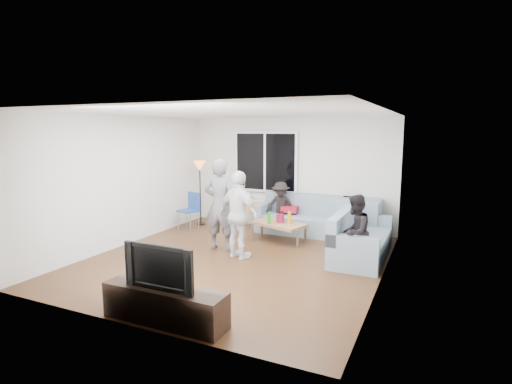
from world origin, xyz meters
The scene contains 30 objects.
floor centered at (0.00, 0.00, -0.02)m, with size 5.00×5.50×0.04m, color #56351C.
ceiling centered at (0.00, 0.00, 2.62)m, with size 5.00×5.50×0.04m, color white.
wall_back centered at (0.00, 2.77, 1.30)m, with size 5.00×0.04×2.60m, color silver.
wall_front centered at (0.00, -2.77, 1.30)m, with size 5.00×0.04×2.60m, color silver.
wall_left centered at (-2.52, 0.00, 1.30)m, with size 0.04×5.50×2.60m, color silver.
wall_right centered at (2.52, 0.00, 1.30)m, with size 0.04×5.50×2.60m, color silver.
window_frame centered at (-0.60, 2.69, 1.55)m, with size 1.62×0.06×1.47m, color white.
window_glass centered at (-0.60, 2.65, 1.55)m, with size 1.50×0.02×1.35m, color black.
window_mullion centered at (-0.60, 2.64, 1.55)m, with size 0.05×0.03×1.35m, color white.
radiator centered at (-0.60, 2.65, 0.31)m, with size 1.30×0.12×0.62m, color silver.
potted_plant centered at (-0.34, 2.62, 0.80)m, with size 0.20×0.16×0.36m, color #28652A.
vase centered at (-1.03, 2.62, 0.71)m, with size 0.18×0.18×0.18m, color white.
sofa_back_section centered at (0.62, 2.27, 0.42)m, with size 2.30×0.85×0.85m, color gray, non-canonical shape.
sofa_right_section centered at (2.02, 1.07, 0.42)m, with size 0.85×2.00×0.85m, color gray, non-canonical shape.
sofa_corner centered at (1.75, 2.27, 0.42)m, with size 0.85×0.85×0.85m, color gray.
cushion_yellow centered at (-0.76, 2.25, 0.51)m, with size 0.38×0.32×0.14m, color gold.
cushion_red centered at (0.16, 2.33, 0.51)m, with size 0.36×0.30×0.13m, color maroon.
coffee_table centered at (0.26, 1.40, 0.20)m, with size 1.10×0.60×0.40m, color #A87A51.
pitcher centered at (0.28, 1.43, 0.49)m, with size 0.17×0.17×0.17m, color maroon.
side_chair centered at (-2.05, 1.48, 0.43)m, with size 0.40×0.40×0.86m, color #224494, non-canonical shape.
floor_lamp centered at (-2.05, 2.02, 0.78)m, with size 0.32×0.32×1.56m, color orange, non-canonical shape.
player_left centered at (-0.57, 0.40, 0.89)m, with size 0.65×0.43×1.78m, color #55555A.
player_right centered at (0.01, 0.07, 0.80)m, with size 0.93×0.39×1.59m, color silver.
spectator_right centered at (2.02, 0.34, 0.63)m, with size 0.62×0.48×1.27m, color black.
spectator_back centered at (-0.05, 2.30, 0.57)m, with size 0.73×0.42×1.14m, color black.
tv_console centered at (0.31, -2.50, 0.22)m, with size 1.60×0.40×0.44m, color #2F2117.
television centered at (0.31, -2.50, 0.71)m, with size 0.95×0.13×0.55m, color black.
bottle_d centered at (0.50, 1.37, 0.53)m, with size 0.07×0.07×0.26m, color orange.
bottle_c centered at (0.26, 1.55, 0.51)m, with size 0.07×0.07×0.21m, color black.
bottle_b centered at (0.10, 1.24, 0.52)m, with size 0.08×0.08×0.23m, color #1E9E1C.
Camera 1 is at (3.21, -6.20, 2.31)m, focal length 28.13 mm.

